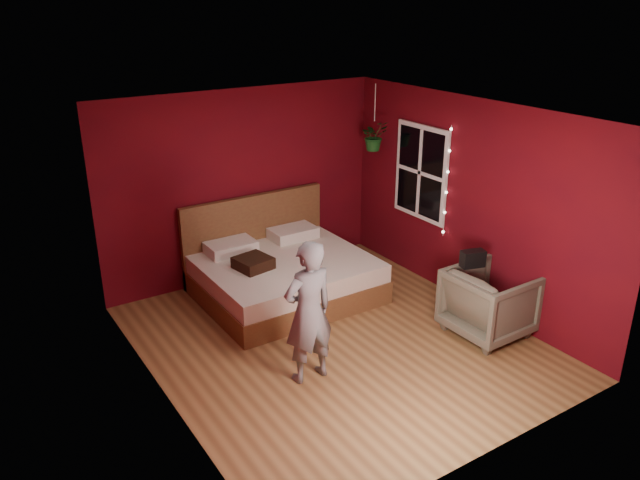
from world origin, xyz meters
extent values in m
plane|color=olive|center=(0.00, 0.00, 0.00)|extent=(4.50, 4.50, 0.00)
cube|color=#5F0A10|center=(0.00, 2.26, 1.30)|extent=(4.00, 0.02, 2.60)
cube|color=#5F0A10|center=(0.00, -2.26, 1.30)|extent=(4.00, 0.02, 2.60)
cube|color=#5F0A10|center=(-2.01, 0.00, 1.30)|extent=(0.02, 4.50, 2.60)
cube|color=#5F0A10|center=(2.01, 0.00, 1.30)|extent=(0.02, 4.50, 2.60)
cube|color=silver|center=(0.00, 0.00, 2.61)|extent=(4.00, 4.50, 0.02)
cube|color=white|center=(1.97, 0.90, 1.50)|extent=(0.04, 0.97, 1.27)
cube|color=black|center=(1.96, 0.90, 1.50)|extent=(0.02, 0.85, 1.15)
cube|color=white|center=(1.95, 0.90, 1.50)|extent=(0.03, 0.05, 1.15)
cube|color=white|center=(1.95, 0.90, 1.50)|extent=(0.03, 0.85, 0.05)
cylinder|color=silver|center=(1.94, 0.38, 1.50)|extent=(0.01, 0.01, 1.45)
sphere|color=#FFF2CC|center=(1.94, 0.38, 0.83)|extent=(0.04, 0.04, 0.04)
sphere|color=#FFF2CC|center=(1.94, 0.38, 1.09)|extent=(0.04, 0.04, 0.04)
sphere|color=#FFF2CC|center=(1.94, 0.38, 1.36)|extent=(0.04, 0.04, 0.04)
sphere|color=#FFF2CC|center=(1.94, 0.38, 1.63)|extent=(0.04, 0.04, 0.04)
sphere|color=#FFF2CC|center=(1.94, 0.38, 1.90)|extent=(0.04, 0.04, 0.04)
sphere|color=#FFF2CC|center=(1.94, 0.38, 2.17)|extent=(0.04, 0.04, 0.04)
cube|color=brown|center=(0.09, 1.30, 0.15)|extent=(2.12, 1.80, 0.30)
cube|color=white|center=(0.09, 1.30, 0.41)|extent=(2.08, 1.77, 0.23)
cube|color=brown|center=(0.09, 2.16, 0.58)|extent=(2.12, 0.08, 1.17)
cube|color=silver|center=(-0.39, 1.90, 0.60)|extent=(0.64, 0.40, 0.15)
cube|color=silver|center=(0.56, 1.90, 0.60)|extent=(0.64, 0.40, 0.15)
imported|color=slate|center=(-0.64, -0.43, 0.77)|extent=(0.56, 0.38, 1.53)
imported|color=#605C4C|center=(1.60, -0.79, 0.40)|extent=(0.89, 0.87, 0.80)
cube|color=black|center=(1.49, -0.57, 0.90)|extent=(0.30, 0.21, 0.20)
cube|color=black|center=(-0.38, 1.29, 0.60)|extent=(0.47, 0.47, 0.14)
cylinder|color=silver|center=(1.70, 1.60, 2.35)|extent=(0.01, 0.01, 0.50)
imported|color=#164E17|center=(1.70, 1.60, 1.90)|extent=(0.39, 0.34, 0.41)
camera|label=1|loc=(-3.54, -5.11, 3.75)|focal=35.00mm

